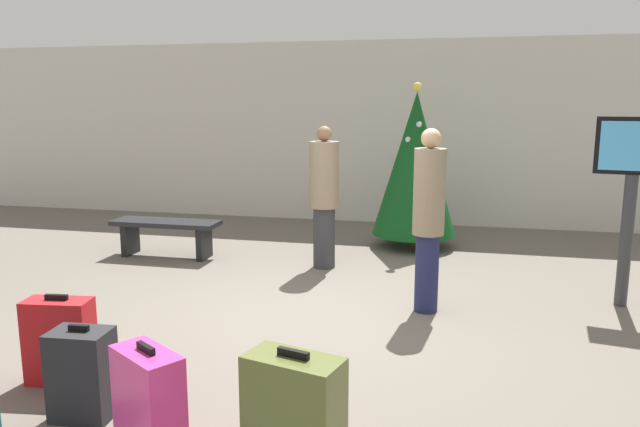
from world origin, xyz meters
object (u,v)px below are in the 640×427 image
Objects in this scene: waiting_bench at (166,230)px; suitcase_6 at (82,374)px; suitcase_3 at (60,341)px; flight_info_kiosk at (632,180)px; traveller_0 at (429,216)px; traveller_1 at (324,194)px; suitcase_2 at (294,425)px; suitcase_1 at (149,407)px; holiday_tree at (415,164)px.

suitcase_6 is at bearing -70.12° from waiting_bench.
suitcase_3 is at bearing -74.73° from waiting_bench.
flight_info_kiosk reaches higher than traveller_0.
traveller_1 is 2.76× the size of suitcase_6.
flight_info_kiosk reaches higher than suitcase_6.
suitcase_6 is (-2.03, -2.53, -0.65)m from traveller_0.
traveller_1 is 2.22× the size of suitcase_2.
waiting_bench is 2.02× the size of suitcase_1.
flight_info_kiosk reaches higher than traveller_1.
suitcase_3 is (-1.97, 0.82, -0.06)m from suitcase_2.
traveller_1 reaches higher than suitcase_6.
waiting_bench is at bearing 171.85° from flight_info_kiosk.
holiday_tree is 5.64m from suitcase_2.
traveller_0 is 2.53× the size of suitcase_1.
holiday_tree is 1.28× the size of traveller_0.
traveller_0 reaches higher than suitcase_1.
flight_info_kiosk is at bearing 31.97° from suitcase_3.
holiday_tree is at bearing 137.51° from flight_info_kiosk.
holiday_tree is at bearing 52.99° from traveller_1.
waiting_bench is 4.73m from suitcase_1.
suitcase_3 reaches higher than suitcase_6.
holiday_tree reaches higher than traveller_0.
suitcase_3 is 0.61m from suitcase_6.
waiting_bench is at bearing 105.27° from suitcase_3.
traveller_0 reaches higher than traveller_1.
suitcase_1 is 1.06× the size of suitcase_3.
suitcase_2 reaches higher than waiting_bench.
waiting_bench is 5.21m from suitcase_2.
flight_info_kiosk is 1.08× the size of traveller_1.
suitcase_3 is at bearing -108.81° from traveller_1.
traveller_0 reaches higher than suitcase_3.
flight_info_kiosk is 2.01m from traveller_0.
suitcase_1 is (-1.37, -2.88, -0.61)m from traveller_0.
traveller_1 reaches higher than suitcase_2.
traveller_1 is at bearing 134.62° from traveller_0.
suitcase_1 is at bearing -27.90° from suitcase_6.
suitcase_2 is (0.80, -4.27, -0.54)m from traveller_1.
suitcase_6 is (0.46, -0.41, -0.02)m from suitcase_3.
suitcase_3 is at bearing 157.40° from suitcase_2.
waiting_bench is at bearing 124.13° from suitcase_2.
holiday_tree reaches higher than suitcase_2.
traveller_1 is at bearing 167.34° from flight_info_kiosk.
holiday_tree is at bearing 71.75° from suitcase_6.
flight_info_kiosk is at bearing -8.15° from waiting_bench.
suitcase_2 is at bearing -79.44° from traveller_1.
waiting_bench is 2.26× the size of suitcase_6.
holiday_tree is 3.46m from waiting_bench.
suitcase_2 is at bearing -55.87° from waiting_bench.
flight_info_kiosk is at bearing -42.49° from holiday_tree.
suitcase_1 is at bearing -115.38° from traveller_0.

